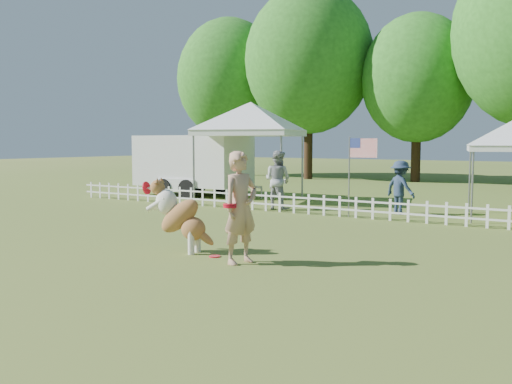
# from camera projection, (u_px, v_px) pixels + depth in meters

# --- Properties ---
(ground) EXTENTS (120.00, 120.00, 0.00)m
(ground) POSITION_uv_depth(u_px,v_px,m) (188.00, 260.00, 10.36)
(ground) COLOR #3A571B
(ground) RESTS_ON ground
(picket_fence) EXTENTS (22.00, 0.08, 0.60)m
(picket_fence) POSITION_uv_depth(u_px,v_px,m) (348.00, 207.00, 16.16)
(picket_fence) COLOR silver
(picket_fence) RESTS_ON ground
(handler) EXTENTS (0.63, 0.81, 1.98)m
(handler) POSITION_uv_depth(u_px,v_px,m) (241.00, 208.00, 9.98)
(handler) COLOR tan
(handler) RESTS_ON ground
(dog) EXTENTS (1.42, 0.69, 1.41)m
(dog) POSITION_uv_depth(u_px,v_px,m) (181.00, 216.00, 11.02)
(dog) COLOR brown
(dog) RESTS_ON ground
(frisbee_on_turf) EXTENTS (0.27, 0.27, 0.02)m
(frisbee_on_turf) POSITION_uv_depth(u_px,v_px,m) (215.00, 256.00, 10.62)
(frisbee_on_turf) COLOR red
(frisbee_on_turf) RESTS_ON ground
(canopy_tent_left) EXTENTS (4.17, 4.17, 3.49)m
(canopy_tent_left) POSITION_uv_depth(u_px,v_px,m) (251.00, 153.00, 20.52)
(canopy_tent_left) COLOR white
(canopy_tent_left) RESTS_ON ground
(cargo_trailer) EXTENTS (5.70, 2.75, 2.45)m
(cargo_trailer) POSITION_uv_depth(u_px,v_px,m) (193.00, 165.00, 22.94)
(cargo_trailer) COLOR silver
(cargo_trailer) RESTS_ON ground
(flag_pole) EXTENTS (0.88, 0.09, 2.29)m
(flag_pole) POSITION_uv_depth(u_px,v_px,m) (349.00, 177.00, 16.17)
(flag_pole) COLOR gray
(flag_pole) RESTS_ON ground
(spectator_a) EXTENTS (0.94, 0.75, 1.87)m
(spectator_a) POSITION_uv_depth(u_px,v_px,m) (278.00, 180.00, 18.07)
(spectator_a) COLOR #9E9FA3
(spectator_a) RESTS_ON ground
(spectator_b) EXTENTS (1.18, 0.97, 1.60)m
(spectator_b) POSITION_uv_depth(u_px,v_px,m) (400.00, 187.00, 16.84)
(spectator_b) COLOR #23334C
(spectator_b) RESTS_ON ground
(tree_far_left) EXTENTS (6.60, 6.60, 11.00)m
(tree_far_left) POSITION_uv_depth(u_px,v_px,m) (229.00, 89.00, 36.40)
(tree_far_left) COLOR #28651C
(tree_far_left) RESTS_ON ground
(tree_left) EXTENTS (7.40, 7.40, 12.00)m
(tree_left) POSITION_uv_depth(u_px,v_px,m) (309.00, 75.00, 32.66)
(tree_left) COLOR #28651C
(tree_left) RESTS_ON ground
(tree_center_left) EXTENTS (6.00, 6.00, 9.80)m
(tree_center_left) POSITION_uv_depth(u_px,v_px,m) (417.00, 90.00, 30.31)
(tree_center_left) COLOR #28651C
(tree_center_left) RESTS_ON ground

